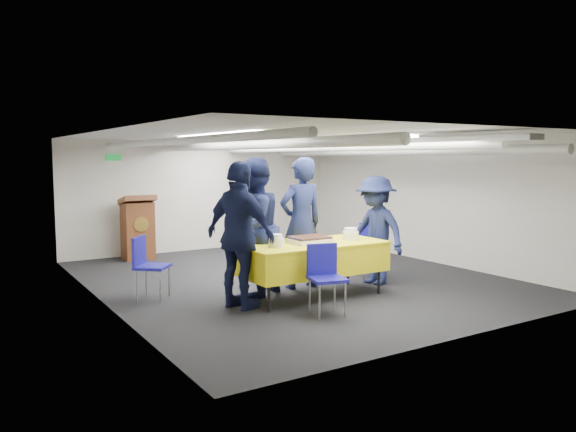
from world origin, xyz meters
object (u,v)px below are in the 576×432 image
object	(u,v)px
serving_table	(312,258)
sailor_b	(253,227)
sheet_cake	(309,240)
chair_left	(147,261)
podium	(138,228)
chair_right	(365,245)
sailor_d	(375,230)
sailor_a	(301,223)
chair_near	(325,271)
sailor_c	(240,235)

from	to	relation	value
serving_table	sailor_b	size ratio (longest dim) A/B	1.06
sheet_cake	chair_left	size ratio (longest dim) A/B	0.63
sheet_cake	podium	xyz separation A→B (m)	(-1.13, 4.18, -0.20)
chair_right	sailor_d	size ratio (longest dim) A/B	0.52
sheet_cake	sailor_a	bearing A→B (deg)	67.73
sheet_cake	chair_right	bearing A→B (deg)	22.37
chair_near	sailor_d	world-z (taller)	sailor_d
chair_left	sailor_b	xyz separation A→B (m)	(1.34, -0.64, 0.45)
sheet_cake	chair_left	xyz separation A→B (m)	(-1.95, 1.13, -0.28)
sailor_a	chair_right	bearing A→B (deg)	-175.03
chair_right	sailor_d	xyz separation A→B (m)	(-0.20, -0.48, 0.31)
sailor_b	sailor_c	distance (m)	0.68
serving_table	sailor_d	world-z (taller)	sailor_d
sailor_b	serving_table	bearing A→B (deg)	114.55
chair_right	sailor_c	bearing A→B (deg)	-166.30
podium	sailor_d	xyz separation A→B (m)	(2.47, -4.03, 0.22)
sheet_cake	sailor_a	distance (m)	0.61
podium	chair_near	size ratio (longest dim) A/B	1.44
podium	sailor_d	world-z (taller)	sailor_d
podium	chair_near	xyz separation A→B (m)	(0.86, -4.95, -0.08)
chair_left	sailor_d	bearing A→B (deg)	-16.53
chair_left	sailor_b	world-z (taller)	sailor_b
chair_near	chair_left	xyz separation A→B (m)	(-1.67, 1.89, 0.00)
podium	chair_near	bearing A→B (deg)	-80.19
chair_near	sailor_c	distance (m)	1.18
chair_right	sailor_b	xyz separation A→B (m)	(-2.15, -0.14, 0.45)
podium	sailor_a	xyz separation A→B (m)	(1.36, -3.64, 0.36)
chair_right	podium	bearing A→B (deg)	126.97
serving_table	sailor_c	xyz separation A→B (m)	(-1.12, 0.01, 0.40)
sailor_b	sailor_c	size ratio (longest dim) A/B	1.02
podium	chair_right	bearing A→B (deg)	-53.03
serving_table	podium	size ratio (longest dim) A/B	1.65
sheet_cake	sailor_c	size ratio (longest dim) A/B	0.29
sheet_cake	podium	size ratio (longest dim) A/B	0.44
serving_table	sailor_b	bearing A→B (deg)	142.31
serving_table	sailor_c	world-z (taller)	sailor_c
chair_left	podium	bearing A→B (deg)	74.99
serving_table	sailor_a	size ratio (longest dim) A/B	1.06
sailor_a	sailor_b	world-z (taller)	sailor_a
sheet_cake	sailor_d	world-z (taller)	sailor_d
sailor_d	chair_right	bearing A→B (deg)	151.39
sheet_cake	chair_right	world-z (taller)	chair_right
sheet_cake	sailor_d	size ratio (longest dim) A/B	0.33
sheet_cake	sailor_d	bearing A→B (deg)	6.59
podium	chair_left	xyz separation A→B (m)	(-0.82, -3.05, -0.08)
sheet_cake	sailor_c	world-z (taller)	sailor_c
chair_right	sailor_b	bearing A→B (deg)	-176.30
sailor_d	chair_left	bearing A→B (deg)	-112.56
chair_left	sailor_c	bearing A→B (deg)	-52.48
sailor_a	serving_table	bearing A→B (deg)	73.49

